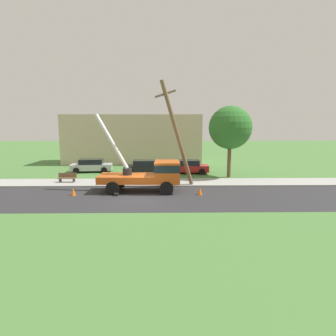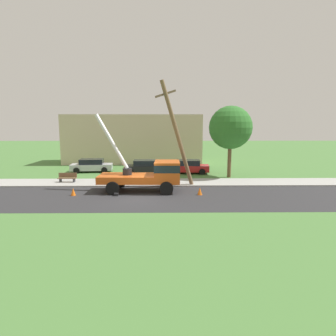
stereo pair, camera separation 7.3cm
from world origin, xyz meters
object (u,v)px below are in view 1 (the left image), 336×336
parked_sedan_red (188,167)px  roadside_tree_near (230,128)px  park_bench (67,178)px  traffic_cone_behind (73,192)px  parked_sedan_silver (91,166)px  utility_truck (150,173)px  traffic_cone_ahead (200,191)px  parked_sedan_black (145,167)px  leaning_utility_pole (177,133)px

parked_sedan_red → roadside_tree_near: bearing=-32.3°
park_bench → parked_sedan_red: bearing=24.4°
traffic_cone_behind → roadside_tree_near: (13.04, 7.19, 4.56)m
parked_sedan_silver → park_bench: bearing=-96.3°
utility_truck → traffic_cone_behind: bearing=-167.0°
traffic_cone_behind → traffic_cone_ahead: bearing=0.4°
utility_truck → traffic_cone_ahead: utility_truck is taller
traffic_cone_ahead → roadside_tree_near: roadside_tree_near is taller
parked_sedan_black → parked_sedan_red: bearing=1.0°
traffic_cone_ahead → traffic_cone_behind: 9.29m
leaning_utility_pole → roadside_tree_near: (5.33, 4.35, 0.41)m
utility_truck → parked_sedan_black: bearing=96.2°
roadside_tree_near → traffic_cone_ahead: bearing=-117.8°
leaning_utility_pole → traffic_cone_ahead: (1.58, -2.79, -4.15)m
parked_sedan_silver → parked_sedan_red: same height
traffic_cone_behind → parked_sedan_silver: 10.68m
roadside_tree_near → utility_truck: bearing=-141.6°
utility_truck → parked_sedan_red: 9.10m
park_bench → traffic_cone_ahead: bearing=-21.9°
parked_sedan_red → park_bench: 12.22m
parked_sedan_silver → roadside_tree_near: 15.27m
park_bench → parked_sedan_black: bearing=36.9°
parked_sedan_silver → park_bench: size_ratio=2.84×
parked_sedan_silver → traffic_cone_behind: bearing=-83.2°
traffic_cone_ahead → parked_sedan_silver: 14.91m
parked_sedan_silver → parked_sedan_red: bearing=-5.3°
utility_truck → traffic_cone_ahead: 4.05m
roadside_tree_near → parked_sedan_red: bearing=147.7°
leaning_utility_pole → traffic_cone_ahead: size_ratio=15.45×
utility_truck → parked_sedan_silver: utility_truck is taller
traffic_cone_ahead → park_bench: park_bench is taller
leaning_utility_pole → parked_sedan_red: (1.49, 6.77, -3.72)m
parked_sedan_red → park_bench: bearing=-155.6°
leaning_utility_pole → parked_sedan_silver: (-8.97, 7.75, -3.72)m
leaning_utility_pole → roadside_tree_near: leaning_utility_pole is taller
parked_sedan_red → leaning_utility_pole: bearing=-102.4°
parked_sedan_black → roadside_tree_near: (8.35, -2.35, 4.12)m
traffic_cone_ahead → parked_sedan_red: parked_sedan_red is taller
utility_truck → traffic_cone_behind: 5.85m
parked_sedan_silver → parked_sedan_black: size_ratio=1.02×
parked_sedan_silver → parked_sedan_black: 6.04m
traffic_cone_ahead → parked_sedan_black: 10.54m
traffic_cone_behind → parked_sedan_red: parked_sedan_red is taller
leaning_utility_pole → utility_truck: bearing=-143.7°
traffic_cone_behind → parked_sedan_black: parked_sedan_black is taller
traffic_cone_ahead → utility_truck: bearing=161.5°
parked_sedan_silver → traffic_cone_ahead: bearing=-45.0°
utility_truck → parked_sedan_red: utility_truck is taller
leaning_utility_pole → traffic_cone_behind: bearing=-159.7°
parked_sedan_silver → leaning_utility_pole: bearing=-40.8°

